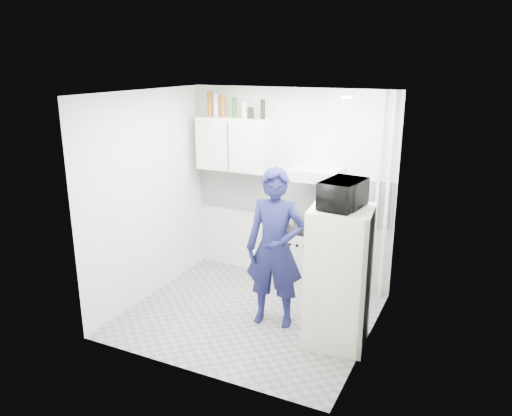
% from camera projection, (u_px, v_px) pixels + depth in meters
% --- Properties ---
extents(floor, '(2.80, 2.80, 0.00)m').
position_uv_depth(floor, '(249.00, 315.00, 5.97)').
color(floor, gray).
rests_on(floor, ground).
extents(ceiling, '(2.80, 2.80, 0.00)m').
position_uv_depth(ceiling, '(248.00, 93.00, 5.23)').
color(ceiling, white).
rests_on(ceiling, wall_back).
extents(wall_back, '(2.80, 0.00, 2.80)m').
position_uv_depth(wall_back, '(290.00, 187.00, 6.68)').
color(wall_back, silver).
rests_on(wall_back, floor).
extents(wall_left, '(0.00, 2.60, 2.60)m').
position_uv_depth(wall_left, '(148.00, 197.00, 6.18)').
color(wall_left, silver).
rests_on(wall_left, floor).
extents(wall_right, '(0.00, 2.60, 2.60)m').
position_uv_depth(wall_right, '(373.00, 229.00, 5.02)').
color(wall_right, silver).
rests_on(wall_right, floor).
extents(person, '(0.73, 0.54, 1.82)m').
position_uv_depth(person, '(275.00, 248.00, 5.56)').
color(person, '#141642').
rests_on(person, floor).
extents(stove, '(0.50, 0.50, 0.81)m').
position_uv_depth(stove, '(300.00, 258.00, 6.61)').
color(stove, silver).
rests_on(stove, floor).
extents(fridge, '(0.69, 0.69, 1.51)m').
position_uv_depth(fridge, '(339.00, 277.00, 5.21)').
color(fridge, white).
rests_on(fridge, floor).
extents(stove_top, '(0.48, 0.48, 0.03)m').
position_uv_depth(stove_top, '(301.00, 229.00, 6.49)').
color(stove_top, black).
rests_on(stove_top, stove).
extents(saucepan, '(0.17, 0.17, 0.10)m').
position_uv_depth(saucepan, '(296.00, 222.00, 6.56)').
color(saucepan, silver).
rests_on(saucepan, stove_top).
extents(microwave, '(0.56, 0.41, 0.29)m').
position_uv_depth(microwave, '(343.00, 194.00, 4.96)').
color(microwave, black).
rests_on(microwave, fridge).
extents(bottle_a, '(0.08, 0.08, 0.34)m').
position_uv_depth(bottle_a, '(210.00, 103.00, 6.68)').
color(bottle_a, brown).
rests_on(bottle_a, upper_cabinet).
extents(bottle_b, '(0.08, 0.08, 0.30)m').
position_uv_depth(bottle_b, '(216.00, 105.00, 6.65)').
color(bottle_b, '#B2B7BC').
rests_on(bottle_b, upper_cabinet).
extents(bottle_c, '(0.07, 0.07, 0.29)m').
position_uv_depth(bottle_c, '(223.00, 106.00, 6.61)').
color(bottle_c, brown).
rests_on(bottle_c, upper_cabinet).
extents(bottle_d, '(0.06, 0.06, 0.27)m').
position_uv_depth(bottle_d, '(234.00, 107.00, 6.54)').
color(bottle_d, '#144C1E').
rests_on(bottle_d, upper_cabinet).
extents(canister_a, '(0.08, 0.08, 0.21)m').
position_uv_depth(canister_a, '(245.00, 110.00, 6.49)').
color(canister_a, '#B2B7BC').
rests_on(canister_a, upper_cabinet).
extents(canister_b, '(0.07, 0.07, 0.14)m').
position_uv_depth(canister_b, '(251.00, 113.00, 6.46)').
color(canister_b, black).
rests_on(canister_b, upper_cabinet).
extents(bottle_e, '(0.06, 0.06, 0.25)m').
position_uv_depth(bottle_e, '(263.00, 109.00, 6.37)').
color(bottle_e, black).
rests_on(bottle_e, upper_cabinet).
extents(upper_cabinet, '(1.00, 0.35, 0.70)m').
position_uv_depth(upper_cabinet, '(234.00, 144.00, 6.68)').
color(upper_cabinet, white).
rests_on(upper_cabinet, wall_back).
extents(range_hood, '(0.60, 0.50, 0.14)m').
position_uv_depth(range_hood, '(317.00, 174.00, 6.20)').
color(range_hood, silver).
rests_on(range_hood, wall_back).
extents(backsplash, '(2.74, 0.03, 0.60)m').
position_uv_depth(backsplash, '(290.00, 194.00, 6.69)').
color(backsplash, white).
rests_on(backsplash, wall_back).
extents(pipe_a, '(0.05, 0.05, 2.60)m').
position_uv_depth(pipe_a, '(387.00, 199.00, 6.07)').
color(pipe_a, silver).
rests_on(pipe_a, floor).
extents(pipe_b, '(0.04, 0.04, 2.60)m').
position_uv_depth(pipe_b, '(377.00, 198.00, 6.12)').
color(pipe_b, silver).
rests_on(pipe_b, floor).
extents(ceiling_spot_fixture, '(0.10, 0.10, 0.02)m').
position_uv_depth(ceiling_spot_fixture, '(346.00, 97.00, 4.99)').
color(ceiling_spot_fixture, white).
rests_on(ceiling_spot_fixture, ceiling).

